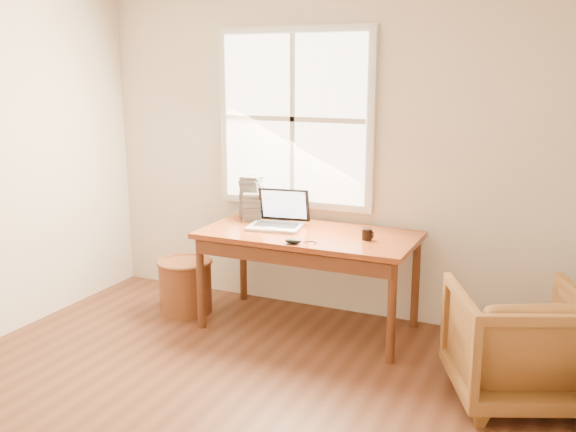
% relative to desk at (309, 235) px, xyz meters
% --- Properties ---
extents(room_shell, '(4.04, 4.54, 2.64)m').
position_rel_desk_xyz_m(room_shell, '(-0.02, -1.64, 0.59)').
color(room_shell, brown).
rests_on(room_shell, ground).
extents(desk, '(1.60, 0.80, 0.04)m').
position_rel_desk_xyz_m(desk, '(0.00, 0.00, 0.00)').
color(desk, brown).
rests_on(desk, room_shell).
extents(armchair, '(1.00, 1.01, 0.70)m').
position_rel_desk_xyz_m(armchair, '(1.55, -0.50, -0.38)').
color(armchair, brown).
rests_on(armchair, room_shell).
extents(wicker_stool, '(0.50, 0.50, 0.42)m').
position_rel_desk_xyz_m(wicker_stool, '(-1.03, -0.11, -0.52)').
color(wicker_stool, brown).
rests_on(wicker_stool, room_shell).
extents(laptop, '(0.45, 0.47, 0.30)m').
position_rel_desk_xyz_m(laptop, '(-0.28, 0.00, 0.17)').
color(laptop, '#A3A4AA').
rests_on(laptop, desk).
extents(mouse, '(0.12, 0.09, 0.04)m').
position_rel_desk_xyz_m(mouse, '(0.02, -0.34, 0.04)').
color(mouse, black).
rests_on(mouse, desk).
extents(coffee_mug, '(0.07, 0.07, 0.08)m').
position_rel_desk_xyz_m(coffee_mug, '(0.46, -0.02, 0.06)').
color(coffee_mug, black).
rests_on(coffee_mug, desk).
extents(cd_stack_a, '(0.18, 0.17, 0.29)m').
position_rel_desk_xyz_m(cd_stack_a, '(-0.61, 0.29, 0.17)').
color(cd_stack_a, silver).
rests_on(cd_stack_a, desk).
extents(cd_stack_b, '(0.18, 0.17, 0.22)m').
position_rel_desk_xyz_m(cd_stack_b, '(-0.56, 0.17, 0.13)').
color(cd_stack_b, '#2A2A2F').
rests_on(cd_stack_b, desk).
extents(cd_stack_c, '(0.16, 0.14, 0.34)m').
position_rel_desk_xyz_m(cd_stack_c, '(-0.62, 0.27, 0.19)').
color(cd_stack_c, gray).
rests_on(cd_stack_c, desk).
extents(cd_stack_d, '(0.17, 0.16, 0.19)m').
position_rel_desk_xyz_m(cd_stack_d, '(-0.36, 0.33, 0.11)').
color(cd_stack_d, '#B4BBC0').
rests_on(cd_stack_d, desk).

